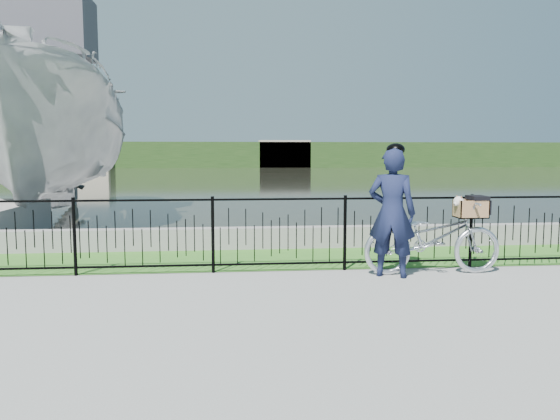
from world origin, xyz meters
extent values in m
plane|color=gray|center=(0.00, 0.00, 0.00)|extent=(120.00, 120.00, 0.00)
cube|color=#387223|center=(0.00, 2.60, 0.00)|extent=(60.00, 2.00, 0.01)
plane|color=#28291E|center=(0.00, 33.00, 0.00)|extent=(120.00, 120.00, 0.00)
cube|color=gray|center=(0.00, 3.60, 0.20)|extent=(60.00, 0.30, 0.40)
cube|color=#254219|center=(0.00, 60.00, 1.50)|extent=(120.00, 6.00, 3.00)
cube|color=#A99D87|center=(-18.00, 58.00, 2.00)|extent=(8.00, 4.00, 4.00)
cube|color=#A99D87|center=(6.00, 58.50, 1.60)|extent=(6.00, 3.00, 3.20)
imported|color=silver|center=(2.23, 1.22, 0.54)|extent=(2.06, 0.72, 1.08)
cube|color=black|center=(2.81, 1.22, 0.83)|extent=(0.38, 0.18, 0.02)
cube|color=olive|center=(2.81, 1.22, 0.84)|extent=(0.44, 0.31, 0.01)
cube|color=olive|center=(2.81, 1.37, 0.97)|extent=(0.44, 0.02, 0.26)
cube|color=olive|center=(2.81, 1.07, 0.97)|extent=(0.44, 0.02, 0.26)
cube|color=olive|center=(3.02, 1.22, 0.97)|extent=(0.01, 0.31, 0.26)
cube|color=olive|center=(2.60, 1.22, 0.97)|extent=(0.01, 0.31, 0.26)
cube|color=black|center=(2.90, 1.22, 1.13)|extent=(0.24, 0.33, 0.06)
cube|color=black|center=(3.04, 1.22, 0.99)|extent=(0.02, 0.33, 0.21)
ellipsoid|color=silver|center=(2.79, 1.22, 0.96)|extent=(0.31, 0.22, 0.20)
sphere|color=silver|center=(2.61, 1.20, 1.08)|extent=(0.15, 0.15, 0.15)
sphere|color=silver|center=(2.56, 1.18, 1.05)|extent=(0.07, 0.07, 0.07)
sphere|color=black|center=(2.53, 1.17, 1.04)|extent=(0.02, 0.02, 0.02)
cone|color=brown|center=(2.61, 1.26, 1.14)|extent=(0.06, 0.08, 0.08)
cone|color=brown|center=(2.63, 1.16, 1.14)|extent=(0.06, 0.08, 0.08)
imported|color=#131935|center=(1.58, 1.11, 0.93)|extent=(0.80, 0.68, 1.86)
ellipsoid|color=black|center=(1.58, 1.11, 1.84)|extent=(0.26, 0.29, 0.18)
imported|color=#B5B5B5|center=(-5.44, 8.80, 2.04)|extent=(5.28, 10.96, 4.07)
cube|color=#3F3F47|center=(-5.44, 8.80, 5.07)|extent=(2.20, 1.60, 1.60)
camera|label=1|loc=(-0.78, -6.49, 1.80)|focal=35.00mm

